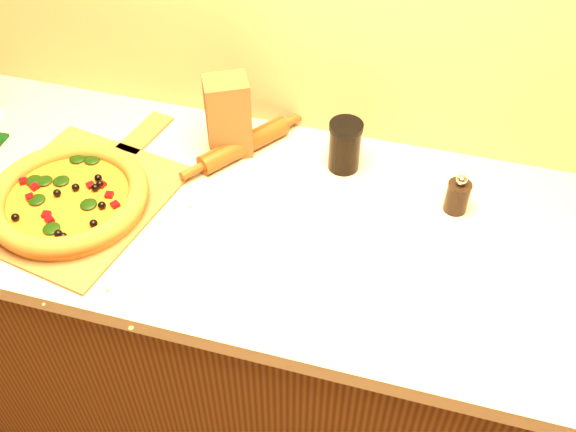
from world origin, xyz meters
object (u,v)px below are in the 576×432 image
object	(u,v)px
pizza_peel	(81,196)
rolling_pin	(244,145)
dark_jar	(345,146)
pizza	(68,197)
pepper_grinder	(458,196)

from	to	relation	value
pizza_peel	rolling_pin	xyz separation A→B (m)	(0.31, 0.25, 0.02)
pizza_peel	dark_jar	bearing A→B (deg)	35.95
pizza	pepper_grinder	distance (m)	0.85
pepper_grinder	dark_jar	size ratio (longest dim) A/B	0.78
pepper_grinder	dark_jar	xyz separation A→B (m)	(-0.27, 0.07, 0.02)
rolling_pin	dark_jar	size ratio (longest dim) A/B	2.45
pizza_peel	pepper_grinder	size ratio (longest dim) A/B	6.00
pizza_peel	pizza	size ratio (longest dim) A/B	1.68
pizza	rolling_pin	bearing A→B (deg)	42.57
pizza	dark_jar	distance (m)	0.63
rolling_pin	pizza	bearing A→B (deg)	-137.43
pizza	pepper_grinder	world-z (taller)	pepper_grinder
rolling_pin	dark_jar	xyz separation A→B (m)	(0.24, 0.01, 0.04)
pizza_peel	rolling_pin	size ratio (longest dim) A/B	1.92
pepper_grinder	rolling_pin	world-z (taller)	pepper_grinder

